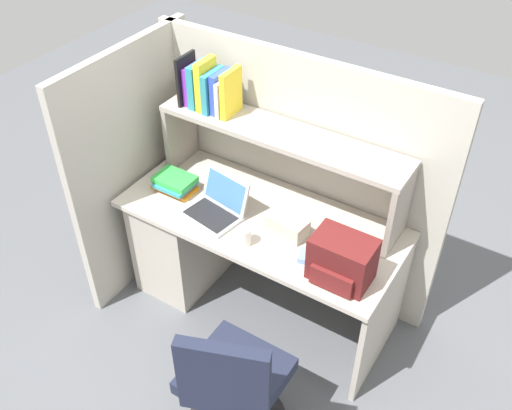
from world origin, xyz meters
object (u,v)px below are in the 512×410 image
(tissue_box, at_px, (287,225))
(office_chair, at_px, (233,392))
(laptop, at_px, (217,207))
(computer_mouse, at_px, (305,255))
(paper_cup, at_px, (244,236))
(backpack, at_px, (342,260))

(tissue_box, relative_size, office_chair, 0.24)
(laptop, relative_size, computer_mouse, 3.36)
(computer_mouse, bearing_deg, paper_cup, 178.94)
(paper_cup, bearing_deg, backpack, 5.26)
(backpack, relative_size, paper_cup, 2.90)
(computer_mouse, bearing_deg, tissue_box, 131.20)
(laptop, xyz_separation_m, computer_mouse, (0.58, -0.05, -0.03))
(paper_cup, xyz_separation_m, tissue_box, (0.15, 0.20, -0.00))
(computer_mouse, xyz_separation_m, office_chair, (-0.00, -0.67, -0.35))
(laptop, distance_m, backpack, 0.80)
(laptop, distance_m, paper_cup, 0.29)
(office_chair, bearing_deg, computer_mouse, -110.96)
(tissue_box, bearing_deg, paper_cup, -120.05)
(laptop, distance_m, computer_mouse, 0.59)
(laptop, bearing_deg, computer_mouse, -4.49)
(paper_cup, bearing_deg, office_chair, -61.57)
(laptop, distance_m, office_chair, 1.00)
(computer_mouse, xyz_separation_m, tissue_box, (-0.17, 0.12, 0.03))
(paper_cup, relative_size, office_chair, 0.11)
(backpack, height_order, paper_cup, backpack)
(office_chair, bearing_deg, backpack, -129.10)
(laptop, height_order, computer_mouse, laptop)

